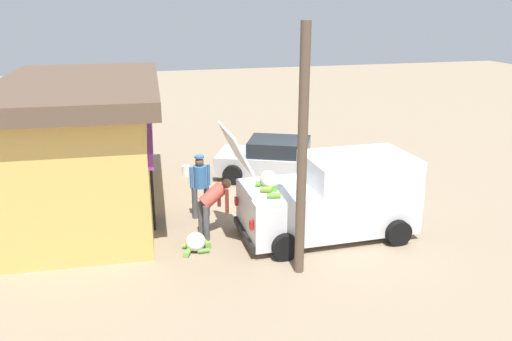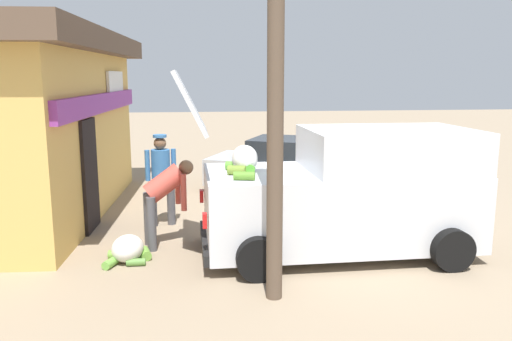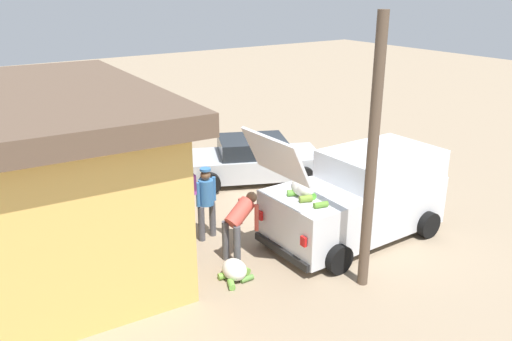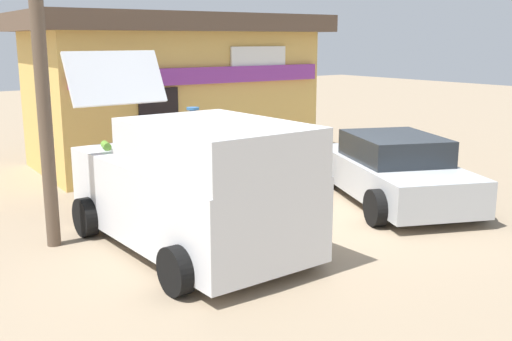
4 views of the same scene
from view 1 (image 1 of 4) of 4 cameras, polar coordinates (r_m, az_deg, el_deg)
ground_plane at (r=15.12m, az=5.03°, el=-2.83°), size 60.00×60.00×0.00m
storefront_bar at (r=14.12m, az=-18.63°, el=2.61°), size 7.28×4.36×3.59m
delivery_van at (r=12.50m, az=8.65°, el=-2.91°), size 2.28×4.57×2.82m
parked_sedan at (r=16.49m, az=2.61°, el=1.23°), size 3.24×4.32×1.27m
vendor_standing at (r=13.36m, az=-6.27°, el=-1.32°), size 0.41×0.56×1.70m
customer_bending at (r=12.30m, az=-4.91°, el=-3.52°), size 0.63×0.84×1.40m
unloaded_banana_pile at (r=11.94m, az=-6.74°, el=-8.00°), size 0.72×0.69×0.39m
paint_bucket at (r=16.92m, az=-7.85°, el=-0.01°), size 0.27×0.27×0.34m
utility_pole at (r=10.08m, az=5.19°, el=1.69°), size 0.20×0.20×5.14m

